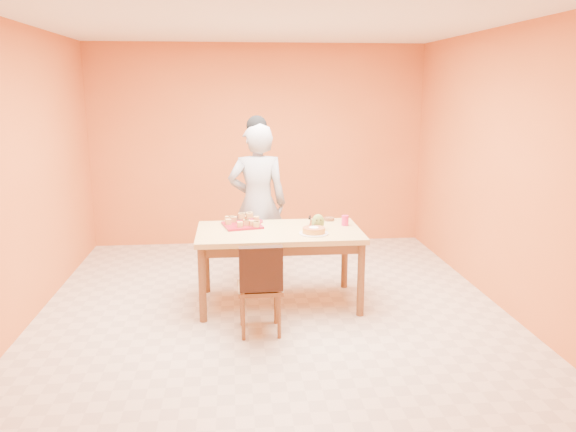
{
  "coord_description": "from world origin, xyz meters",
  "views": [
    {
      "loc": [
        -0.35,
        -5.14,
        2.12
      ],
      "look_at": [
        0.18,
        0.3,
        0.87
      ],
      "focal_mm": 35.0,
      "sensor_mm": 36.0,
      "label": 1
    }
  ],
  "objects": [
    {
      "name": "wall_right",
      "position": [
        2.25,
        0.0,
        1.35
      ],
      "size": [
        0.0,
        5.0,
        5.0
      ],
      "primitive_type": "plane",
      "rotation": [
        1.57,
        0.0,
        -1.57
      ],
      "color": "orange",
      "rests_on": "floor"
    },
    {
      "name": "wall_left",
      "position": [
        -2.25,
        0.0,
        1.35
      ],
      "size": [
        0.0,
        5.0,
        5.0
      ],
      "primitive_type": "plane",
      "rotation": [
        1.57,
        0.0,
        1.57
      ],
      "color": "orange",
      "rests_on": "floor"
    },
    {
      "name": "pastry_platter",
      "position": [
        -0.27,
        0.36,
        0.77
      ],
      "size": [
        0.43,
        0.43,
        0.02
      ],
      "primitive_type": "cube",
      "rotation": [
        0.0,
        0.0,
        0.22
      ],
      "color": "maroon",
      "rests_on": "dining_table"
    },
    {
      "name": "magenta_glass",
      "position": [
        0.76,
        0.29,
        0.81
      ],
      "size": [
        0.09,
        0.09,
        0.1
      ],
      "primitive_type": "cylinder",
      "rotation": [
        0.0,
        0.0,
        -0.3
      ],
      "color": "#D11F55",
      "rests_on": "dining_table"
    },
    {
      "name": "cake_server",
      "position": [
        0.41,
        0.16,
        0.83
      ],
      "size": [
        0.09,
        0.26,
        0.01
      ],
      "primitive_type": "cube",
      "rotation": [
        0.0,
        0.0,
        -0.18
      ],
      "color": "silver",
      "rests_on": "sponge_cake"
    },
    {
      "name": "sponge_cake",
      "position": [
        0.4,
        -0.02,
        0.8
      ],
      "size": [
        0.26,
        0.26,
        0.05
      ],
      "primitive_type": "cylinder",
      "rotation": [
        0.0,
        0.0,
        -0.2
      ],
      "color": "gold",
      "rests_on": "white_cake_plate"
    },
    {
      "name": "ceiling",
      "position": [
        0.0,
        0.0,
        2.7
      ],
      "size": [
        5.0,
        5.0,
        0.0
      ],
      "primitive_type": "plane",
      "rotation": [
        3.14,
        0.0,
        0.0
      ],
      "color": "silver",
      "rests_on": "wall_back"
    },
    {
      "name": "white_cake_plate",
      "position": [
        0.4,
        -0.02,
        0.77
      ],
      "size": [
        0.34,
        0.34,
        0.01
      ],
      "primitive_type": "cylinder",
      "rotation": [
        0.0,
        0.0,
        0.26
      ],
      "color": "silver",
      "rests_on": "dining_table"
    },
    {
      "name": "dining_table",
      "position": [
        0.08,
        0.17,
        0.67
      ],
      "size": [
        1.6,
        0.9,
        0.76
      ],
      "color": "#D5BC6F",
      "rests_on": "floor"
    },
    {
      "name": "pastry_pile",
      "position": [
        -0.27,
        0.36,
        0.83
      ],
      "size": [
        0.32,
        0.32,
        0.11
      ],
      "primitive_type": null,
      "color": "#DDB35E",
      "rests_on": "pastry_platter"
    },
    {
      "name": "wall_back",
      "position": [
        0.0,
        2.5,
        1.35
      ],
      "size": [
        4.5,
        0.0,
        4.5
      ],
      "primitive_type": "plane",
      "rotation": [
        1.57,
        0.0,
        0.0
      ],
      "color": "orange",
      "rests_on": "floor"
    },
    {
      "name": "checker_tin",
      "position": [
        0.64,
        0.52,
        0.78
      ],
      "size": [
        0.11,
        0.11,
        0.03
      ],
      "primitive_type": "cylinder",
      "rotation": [
        0.0,
        0.0,
        0.03
      ],
      "color": "#391D0F",
      "rests_on": "dining_table"
    },
    {
      "name": "floor",
      "position": [
        0.0,
        0.0,
        0.0
      ],
      "size": [
        5.0,
        5.0,
        0.0
      ],
      "primitive_type": "plane",
      "color": "#BDB4A1",
      "rests_on": "ground"
    },
    {
      "name": "person",
      "position": [
        -0.09,
        0.88,
        0.88
      ],
      "size": [
        0.64,
        0.42,
        1.76
      ],
      "primitive_type": "imported",
      "rotation": [
        0.0,
        0.0,
        3.14
      ],
      "color": "gray",
      "rests_on": "floor"
    },
    {
      "name": "egg_ornament",
      "position": [
        0.46,
        0.14,
        0.84
      ],
      "size": [
        0.13,
        0.1,
        0.16
      ],
      "primitive_type": "ellipsoid",
      "rotation": [
        0.0,
        0.0,
        0.01
      ],
      "color": "olive",
      "rests_on": "dining_table"
    },
    {
      "name": "red_dinner_plate",
      "position": [
        -0.18,
        0.52,
        0.77
      ],
      "size": [
        0.27,
        0.27,
        0.01
      ],
      "primitive_type": "cylinder",
      "rotation": [
        0.0,
        0.0,
        0.17
      ],
      "color": "maroon",
      "rests_on": "dining_table"
    },
    {
      "name": "dining_chair",
      "position": [
        -0.14,
        -0.51,
        0.43
      ],
      "size": [
        0.39,
        0.45,
        0.84
      ],
      "rotation": [
        0.0,
        0.0,
        0.02
      ],
      "color": "brown",
      "rests_on": "floor"
    }
  ]
}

